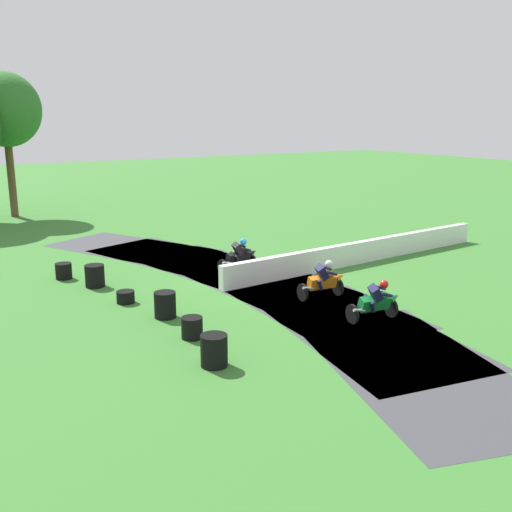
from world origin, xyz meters
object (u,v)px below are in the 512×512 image
object	(u,v)px
tire_stack_near	(214,350)
tire_stack_mid_a	(192,328)
motorcycle_chase_orange	(324,280)
tire_stack_extra_b	(64,271)
tire_stack_mid_b	(165,305)
motorcycle_lead_green	(377,301)
motorcycle_trailing_black	(240,256)
tire_stack_far	(126,297)
tire_stack_extra_a	(95,276)

from	to	relation	value
tire_stack_near	tire_stack_mid_a	xyz separation A→B (m)	(0.36, 1.96, -0.10)
motorcycle_chase_orange	tire_stack_extra_b	world-z (taller)	motorcycle_chase_orange
motorcycle_chase_orange	tire_stack_near	xyz separation A→B (m)	(-5.69, -2.84, -0.24)
tire_stack_mid_a	tire_stack_mid_b	distance (m)	1.97
motorcycle_lead_green	tire_stack_mid_a	size ratio (longest dim) A/B	2.84
motorcycle_lead_green	motorcycle_chase_orange	xyz separation A→B (m)	(0.06, 2.58, 0.02)
motorcycle_lead_green	tire_stack_near	distance (m)	5.64
motorcycle_trailing_black	tire_stack_extra_b	distance (m)	6.68
motorcycle_trailing_black	tire_stack_extra_b	xyz separation A→B (m)	(-6.11, 2.68, -0.35)
tire_stack_mid_a	tire_stack_far	distance (m)	4.01
tire_stack_near	tire_stack_mid_b	size ratio (longest dim) A/B	1.00
motorcycle_trailing_black	tire_stack_far	size ratio (longest dim) A/B	2.86
motorcycle_lead_green	tire_stack_extra_b	bearing A→B (deg)	124.49
motorcycle_chase_orange	tire_stack_extra_b	size ratio (longest dim) A/B	2.83
motorcycle_chase_orange	tire_stack_near	world-z (taller)	motorcycle_chase_orange
motorcycle_lead_green	tire_stack_extra_b	world-z (taller)	motorcycle_lead_green
tire_stack_mid_a	tire_stack_mid_b	size ratio (longest dim) A/B	0.75
motorcycle_lead_green	tire_stack_far	size ratio (longest dim) A/B	2.89
motorcycle_trailing_black	tire_stack_mid_a	bearing A→B (deg)	-131.45
motorcycle_chase_orange	tire_stack_far	xyz separation A→B (m)	(-5.79, 3.10, -0.44)
tire_stack_mid_a	tire_stack_mid_b	bearing A→B (deg)	88.14
tire_stack_extra_b	motorcycle_lead_green	bearing A→B (deg)	-55.51
motorcycle_lead_green	tire_stack_extra_a	bearing A→B (deg)	126.67
tire_stack_extra_b	motorcycle_trailing_black	bearing A→B (deg)	-23.64
motorcycle_chase_orange	tire_stack_extra_a	bearing A→B (deg)	137.86
motorcycle_lead_green	tire_stack_near	size ratio (longest dim) A/B	2.13
tire_stack_near	tire_stack_extra_b	distance (m)	10.03
motorcycle_lead_green	tire_stack_far	distance (m)	8.08
tire_stack_mid_b	tire_stack_extra_b	distance (m)	6.22
motorcycle_chase_orange	motorcycle_lead_green	bearing A→B (deg)	-91.31
tire_stack_mid_a	tire_stack_extra_a	bearing A→B (deg)	96.51
motorcycle_chase_orange	tire_stack_mid_b	distance (m)	5.38
tire_stack_near	tire_stack_extra_b	bearing A→B (deg)	95.93
motorcycle_chase_orange	tire_stack_far	world-z (taller)	motorcycle_chase_orange
tire_stack_near	tire_stack_mid_a	world-z (taller)	tire_stack_near
motorcycle_chase_orange	tire_stack_far	distance (m)	6.58
motorcycle_lead_green	motorcycle_chase_orange	world-z (taller)	motorcycle_chase_orange
motorcycle_trailing_black	tire_stack_far	bearing A→B (deg)	-165.34
motorcycle_lead_green	tire_stack_mid_b	world-z (taller)	motorcycle_lead_green
tire_stack_mid_b	tire_stack_far	xyz separation A→B (m)	(-0.52, 2.01, -0.20)
tire_stack_near	tire_stack_mid_b	xyz separation A→B (m)	(0.43, 3.93, 0.00)
tire_stack_near	tire_stack_extra_a	xyz separation A→B (m)	(-0.36, 8.32, 0.00)
motorcycle_trailing_black	tire_stack_mid_b	xyz separation A→B (m)	(-4.65, -3.37, -0.25)
tire_stack_mid_a	motorcycle_lead_green	bearing A→B (deg)	-17.83
tire_stack_extra_a	tire_stack_far	bearing A→B (deg)	-83.55
motorcycle_chase_orange	motorcycle_trailing_black	size ratio (longest dim) A/B	1.01
motorcycle_chase_orange	motorcycle_trailing_black	bearing A→B (deg)	97.88
tire_stack_mid_b	tire_stack_extra_b	size ratio (longest dim) A/B	1.33
motorcycle_chase_orange	tire_stack_far	bearing A→B (deg)	151.79
motorcycle_chase_orange	tire_stack_mid_a	world-z (taller)	motorcycle_chase_orange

